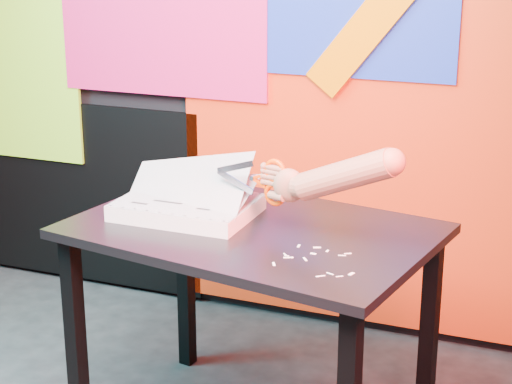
% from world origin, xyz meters
% --- Properties ---
extents(backdrop, '(2.88, 0.05, 2.08)m').
position_xyz_m(backdrop, '(0.06, 1.46, 0.96)').
color(backdrop, red).
rests_on(backdrop, ground).
extents(work_table, '(1.19, 0.90, 0.75)m').
position_xyz_m(work_table, '(0.51, 0.57, 0.65)').
color(work_table, black).
rests_on(work_table, ground).
extents(printout_stack, '(0.45, 0.32, 0.22)m').
position_xyz_m(printout_stack, '(0.28, 0.59, 0.78)').
color(printout_stack, silver).
rests_on(printout_stack, work_table).
extents(scissors, '(0.25, 0.07, 0.15)m').
position_xyz_m(scissors, '(0.57, 0.56, 0.90)').
color(scissors, '#B1B5C2').
rests_on(scissors, printout_stack).
extents(hand_forearm, '(0.45, 0.16, 0.22)m').
position_xyz_m(hand_forearm, '(0.80, 0.50, 0.96)').
color(hand_forearm, brown).
rests_on(hand_forearm, work_table).
extents(paper_clippings, '(0.23, 0.22, 0.00)m').
position_xyz_m(paper_clippings, '(0.78, 0.38, 0.75)').
color(paper_clippings, white).
rests_on(paper_clippings, work_table).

